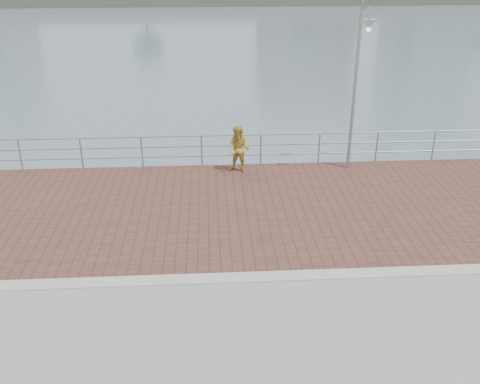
{
  "coord_description": "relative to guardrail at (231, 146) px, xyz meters",
  "views": [
    {
      "loc": [
        -0.75,
        -10.37,
        7.14
      ],
      "look_at": [
        0.0,
        2.0,
        1.3
      ],
      "focal_mm": 40.0,
      "sensor_mm": 36.0,
      "label": 1
    }
  ],
  "objects": [
    {
      "name": "street_lamp",
      "position": [
        4.01,
        -0.89,
        3.1
      ],
      "size": [
        0.39,
        1.13,
        5.34
      ],
      "color": "gray",
      "rests_on": "brick_lane"
    },
    {
      "name": "brick_lane",
      "position": [
        -0.0,
        -3.4,
        -0.68
      ],
      "size": [
        40.0,
        6.8,
        0.02
      ],
      "primitive_type": "cube",
      "color": "brown",
      "rests_on": "seawall"
    },
    {
      "name": "guardrail",
      "position": [
        0.0,
        0.0,
        0.0
      ],
      "size": [
        39.06,
        0.06,
        1.13
      ],
      "color": "#8C9EA8",
      "rests_on": "brick_lane"
    },
    {
      "name": "water",
      "position": [
        -0.0,
        -7.0,
        -2.69
      ],
      "size": [
        400.0,
        400.0,
        0.0
      ],
      "primitive_type": "plane",
      "color": "slate",
      "rests_on": "ground"
    },
    {
      "name": "curb",
      "position": [
        -0.0,
        -7.0,
        -0.66
      ],
      "size": [
        40.0,
        0.4,
        0.06
      ],
      "primitive_type": "cube",
      "color": "#B7B5AD",
      "rests_on": "seawall"
    },
    {
      "name": "bystander",
      "position": [
        0.22,
        -0.68,
        0.14
      ],
      "size": [
        0.96,
        0.88,
        1.61
      ],
      "primitive_type": "imported",
      "rotation": [
        0.0,
        0.0,
        -0.42
      ],
      "color": "gold",
      "rests_on": "brick_lane"
    }
  ]
}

